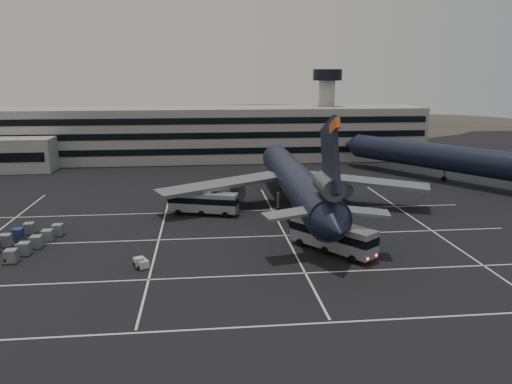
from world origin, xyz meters
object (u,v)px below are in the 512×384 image
trijet_main (296,181)px  bus_far (203,202)px  bus_near (332,235)px  uld_cluster (21,241)px

trijet_main → bus_far: trijet_main is taller
bus_near → bus_far: (-16.52, 19.83, -0.18)m
bus_far → uld_cluster: (-24.45, -13.45, -1.41)m
bus_near → trijet_main: bearing=55.7°
trijet_main → bus_far: size_ratio=4.90×
trijet_main → bus_far: (-15.51, -0.43, -3.04)m
trijet_main → bus_near: trijet_main is taller
trijet_main → bus_near: bearing=-86.7°
trijet_main → bus_far: bearing=-178.0°
bus_near → uld_cluster: bus_near is taller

